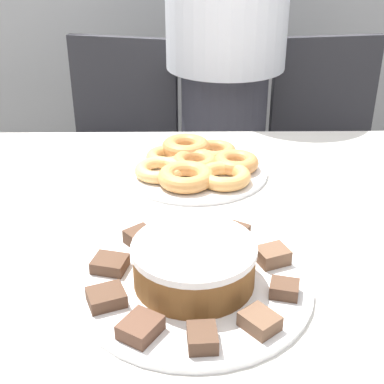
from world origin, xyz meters
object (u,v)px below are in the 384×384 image
(office_chair_right, at_px, (330,176))
(office_chair_left, at_px, (114,177))
(plate_donuts, at_px, (193,170))
(person_standing, at_px, (224,50))
(plate_cake, at_px, (191,284))
(frosted_cake, at_px, (191,263))

(office_chair_right, bearing_deg, office_chair_left, 171.91)
(office_chair_left, relative_size, plate_donuts, 2.62)
(office_chair_right, distance_m, plate_donuts, 0.84)
(person_standing, height_order, plate_cake, person_standing)
(person_standing, distance_m, plate_donuts, 0.65)
(office_chair_left, xyz_separation_m, plate_donuts, (0.28, -0.60, 0.30))
(person_standing, bearing_deg, office_chair_right, -2.69)
(office_chair_right, relative_size, plate_donuts, 2.62)
(office_chair_left, xyz_separation_m, plate_cake, (0.27, -1.04, 0.30))
(office_chair_right, distance_m, frosted_cake, 1.22)
(person_standing, relative_size, office_chair_left, 1.87)
(office_chair_left, bearing_deg, frosted_cake, -61.73)
(plate_cake, distance_m, frosted_cake, 0.04)
(office_chair_left, distance_m, office_chair_right, 0.79)
(office_chair_right, height_order, frosted_cake, office_chair_right)
(person_standing, height_order, plate_donuts, person_standing)
(plate_cake, height_order, frosted_cake, frosted_cake)
(person_standing, xyz_separation_m, frosted_cake, (-0.12, -1.06, -0.10))
(plate_cake, bearing_deg, frosted_cake, -90.00)
(frosted_cake, bearing_deg, person_standing, 83.51)
(office_chair_right, bearing_deg, plate_donuts, -138.35)
(plate_cake, height_order, plate_donuts, same)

